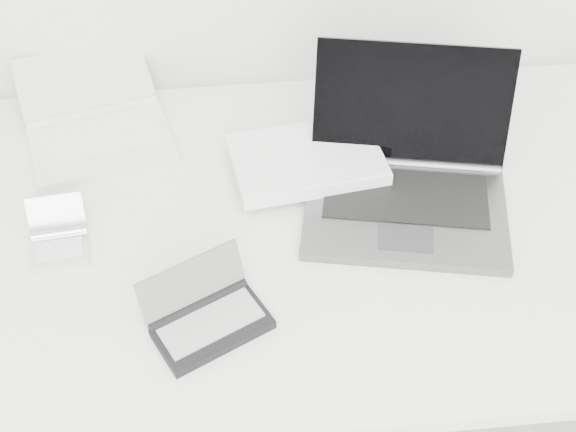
{
  "coord_description": "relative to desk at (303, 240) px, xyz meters",
  "views": [
    {
      "loc": [
        -0.12,
        0.61,
        1.73
      ],
      "look_at": [
        -0.03,
        1.51,
        0.79
      ],
      "focal_mm": 50.0,
      "sensor_mm": 36.0,
      "label": 1
    }
  ],
  "objects": [
    {
      "name": "pda_silver",
      "position": [
        -0.41,
        -0.02,
        0.06
      ],
      "size": [
        0.1,
        0.12,
        0.07
      ],
      "rotation": [
        0.0,
        0.0,
        0.1
      ],
      "color": "white",
      "rests_on": "desk"
    },
    {
      "name": "laptop_large",
      "position": [
        0.13,
        0.07,
        0.08
      ],
      "size": [
        0.51,
        0.39,
        0.22
      ],
      "rotation": [
        0.0,
        0.0,
        -0.21
      ],
      "color": "#5A5C5F",
      "rests_on": "desk"
    },
    {
      "name": "palmtop_charcoal",
      "position": [
        -0.17,
        -0.2,
        0.07
      ],
      "size": [
        0.21,
        0.18,
        0.09
      ],
      "rotation": [
        0.0,
        0.0,
        0.46
      ],
      "color": "black",
      "rests_on": "desk"
    },
    {
      "name": "desk",
      "position": [
        0.0,
        0.0,
        0.0
      ],
      "size": [
        1.6,
        0.8,
        0.73
      ],
      "color": "white",
      "rests_on": "ground"
    },
    {
      "name": "netbook_open_white",
      "position": [
        -0.37,
        0.28,
        0.07
      ],
      "size": [
        0.33,
        0.38,
        0.07
      ],
      "rotation": [
        0.0,
        0.0,
        0.24
      ],
      "color": "white",
      "rests_on": "desk"
    }
  ]
}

